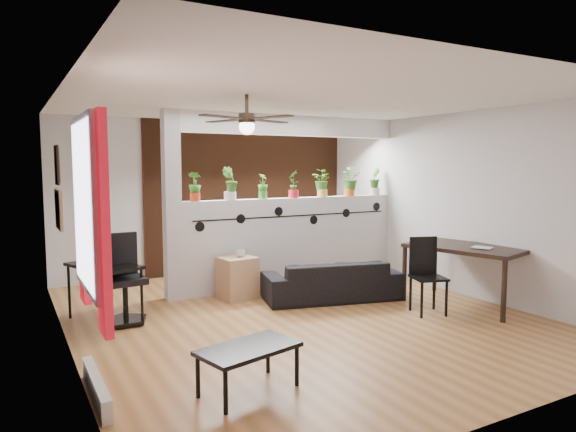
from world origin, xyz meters
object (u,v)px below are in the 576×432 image
at_px(ceiling_fan, 247,122).
at_px(cup, 240,253).
at_px(cube_shelf, 237,278).
at_px(coffee_table, 249,351).
at_px(office_chair, 124,285).
at_px(potted_plant_0, 195,186).
at_px(computer_desk, 104,270).
at_px(potted_plant_2, 263,185).
at_px(potted_plant_1, 230,182).
at_px(dining_table, 466,252).
at_px(sofa, 331,281).
at_px(potted_plant_6, 375,180).
at_px(potted_plant_5, 349,181).
at_px(potted_plant_4, 322,182).
at_px(potted_plant_3, 294,183).
at_px(folding_chair, 426,268).

distance_m(ceiling_fan, cup, 2.26).
height_order(cube_shelf, coffee_table, cube_shelf).
bearing_deg(cup, office_chair, -167.42).
height_order(office_chair, coffee_table, office_chair).
xyz_separation_m(potted_plant_0, computer_desk, (-1.34, -0.59, -0.95)).
bearing_deg(potted_plant_2, potted_plant_0, 180.00).
bearing_deg(potted_plant_1, computer_desk, -162.32).
xyz_separation_m(computer_desk, dining_table, (4.32, -1.57, 0.09)).
relative_size(sofa, computer_desk, 1.66).
bearing_deg(potted_plant_6, sofa, -146.02).
bearing_deg(potted_plant_2, office_chair, -160.96).
distance_m(potted_plant_0, potted_plant_5, 2.63).
relative_size(potted_plant_1, potted_plant_4, 1.09).
xyz_separation_m(potted_plant_0, sofa, (1.58, -1.07, -1.31)).
distance_m(potted_plant_6, computer_desk, 4.64).
bearing_deg(dining_table, potted_plant_0, 144.02).
height_order(potted_plant_1, potted_plant_6, potted_plant_1).
relative_size(potted_plant_6, dining_table, 0.29).
relative_size(potted_plant_2, dining_table, 0.23).
bearing_deg(cup, potted_plant_3, 20.01).
height_order(ceiling_fan, potted_plant_4, ceiling_fan).
bearing_deg(ceiling_fan, potted_plant_1, 73.11).
xyz_separation_m(potted_plant_0, cube_shelf, (0.46, -0.39, -1.28)).
distance_m(potted_plant_1, coffee_table, 3.61).
height_order(potted_plant_5, office_chair, potted_plant_5).
bearing_deg(potted_plant_4, potted_plant_6, -0.00).
xyz_separation_m(computer_desk, office_chair, (0.19, -0.17, -0.16)).
xyz_separation_m(potted_plant_1, computer_desk, (-1.86, -0.59, -0.98)).
distance_m(ceiling_fan, coffee_table, 2.48).
bearing_deg(potted_plant_4, cube_shelf, -166.67).
height_order(potted_plant_0, folding_chair, potted_plant_0).
bearing_deg(dining_table, potted_plant_5, 99.08).
relative_size(potted_plant_1, computer_desk, 0.45).
distance_m(potted_plant_4, sofa, 1.78).
bearing_deg(office_chair, sofa, -6.40).
distance_m(potted_plant_4, dining_table, 2.49).
bearing_deg(cup, potted_plant_2, 35.58).
bearing_deg(potted_plant_5, potted_plant_0, 180.00).
bearing_deg(potted_plant_4, coffee_table, -130.96).
distance_m(potted_plant_1, cup, 1.05).
xyz_separation_m(potted_plant_3, coffee_table, (-2.23, -3.17, -1.24)).
height_order(potted_plant_3, potted_plant_6, potted_plant_6).
bearing_deg(potted_plant_0, potted_plant_5, -0.00).
bearing_deg(potted_plant_2, cup, -144.42).
bearing_deg(potted_plant_6, potted_plant_1, 180.00).
bearing_deg(potted_plant_3, dining_table, -57.10).
xyz_separation_m(potted_plant_4, folding_chair, (0.17, -2.15, -1.02)).
xyz_separation_m(potted_plant_4, cube_shelf, (-1.65, -0.39, -1.29)).
xyz_separation_m(folding_chair, coffee_table, (-2.92, -1.02, -0.22)).
bearing_deg(ceiling_fan, potted_plant_5, 34.15).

